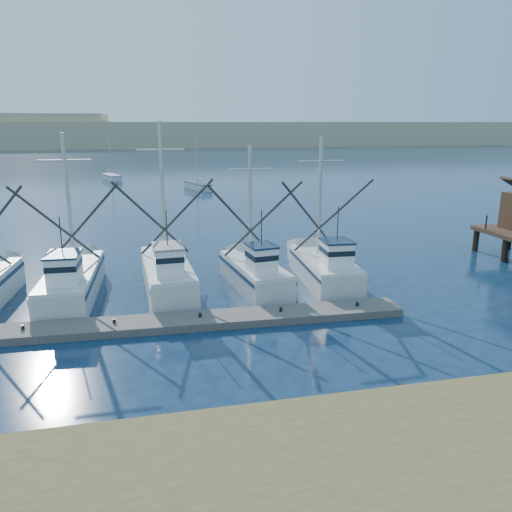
{
  "coord_description": "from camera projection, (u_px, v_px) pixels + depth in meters",
  "views": [
    {
      "loc": [
        -5.77,
        -17.32,
        9.38
      ],
      "look_at": [
        -0.09,
        8.0,
        2.48
      ],
      "focal_mm": 35.0,
      "sensor_mm": 36.0,
      "label": 1
    }
  ],
  "objects": [
    {
      "name": "ground",
      "position": [
        302.0,
        366.0,
        19.96
      ],
      "size": [
        500.0,
        500.0,
        0.0
      ],
      "primitive_type": "plane",
      "color": "#0C2236",
      "rests_on": "ground"
    },
    {
      "name": "sailboat_far",
      "position": [
        112.0,
        177.0,
        84.75
      ],
      "size": [
        3.51,
        6.24,
        8.1
      ],
      "rotation": [
        0.0,
        0.0,
        0.33
      ],
      "color": "silver",
      "rests_on": "ground"
    },
    {
      "name": "floating_dock",
      "position": [
        115.0,
        327.0,
        23.31
      ],
      "size": [
        28.23,
        2.77,
        0.38
      ],
      "primitive_type": "cube",
      "rotation": [
        0.0,
        0.0,
        -0.03
      ],
      "color": "#615D57",
      "rests_on": "ground"
    },
    {
      "name": "trawler_fleet",
      "position": [
        124.0,
        280.0,
        27.74
      ],
      "size": [
        27.64,
        8.73,
        9.53
      ],
      "color": "silver",
      "rests_on": "ground"
    },
    {
      "name": "dune_ridge",
      "position": [
        155.0,
        134.0,
        216.69
      ],
      "size": [
        360.0,
        60.0,
        10.0
      ],
      "primitive_type": "cube",
      "color": "tan",
      "rests_on": "ground"
    },
    {
      "name": "sailboat_near",
      "position": [
        198.0,
        186.0,
        72.98
      ],
      "size": [
        3.53,
        6.75,
        8.1
      ],
      "rotation": [
        0.0,
        0.0,
        0.3
      ],
      "color": "silver",
      "rests_on": "ground"
    }
  ]
}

